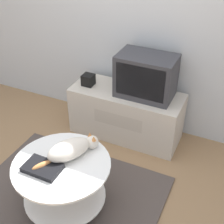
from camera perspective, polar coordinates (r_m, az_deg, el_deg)
name	(u,v)px	position (r m, az deg, el deg)	size (l,w,h in m)	color
ground_plane	(65,200)	(2.79, -8.51, -15.65)	(12.00, 12.00, 0.00)	#93704C
wall_back	(131,4)	(3.12, 3.55, 19.10)	(8.00, 0.05, 2.60)	silver
rug	(65,199)	(2.78, -8.53, -15.52)	(1.56, 1.25, 0.02)	#4C423D
tv_stand	(126,114)	(3.27, 2.59, -0.30)	(1.14, 0.44, 0.52)	beige
tv	(146,76)	(3.00, 6.23, 6.59)	(0.55, 0.35, 0.42)	#333338
speaker	(88,80)	(3.24, -4.37, 5.88)	(0.11, 0.11, 0.11)	black
coffee_table	(63,180)	(2.51, -8.92, -12.15)	(0.74, 0.74, 0.47)	#B2B2B7
dvd_box	(42,168)	(2.36, -12.59, -9.93)	(0.27, 0.18, 0.04)	black
cat	(71,149)	(2.39, -7.50, -6.74)	(0.33, 0.50, 0.15)	silver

